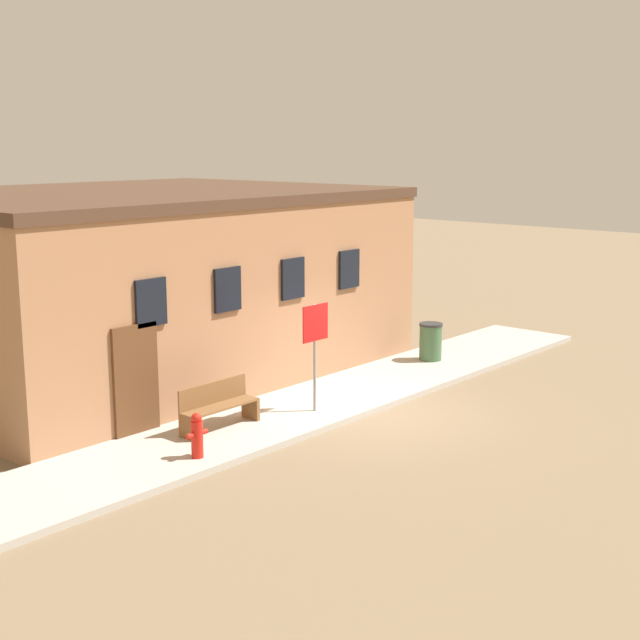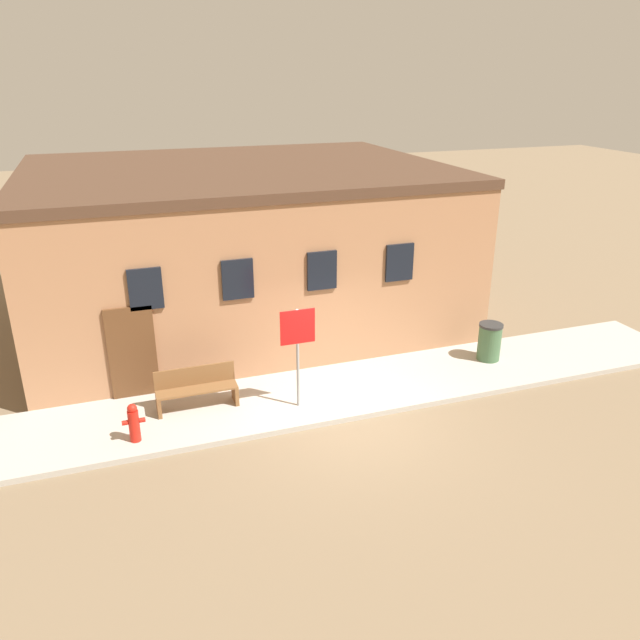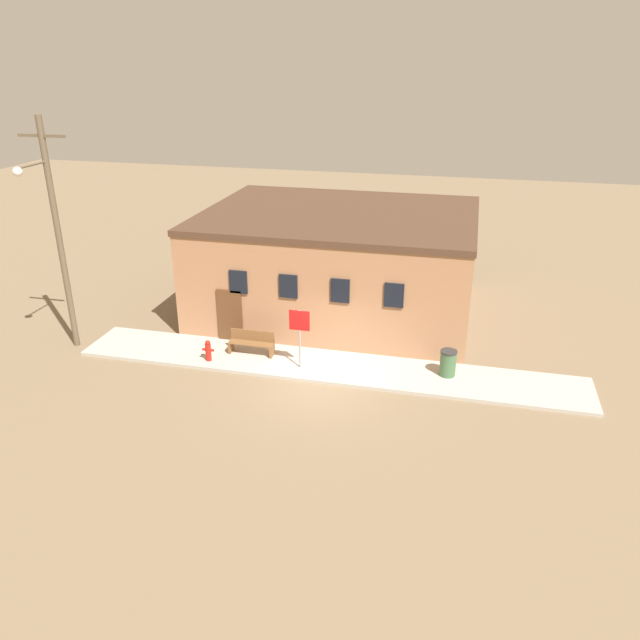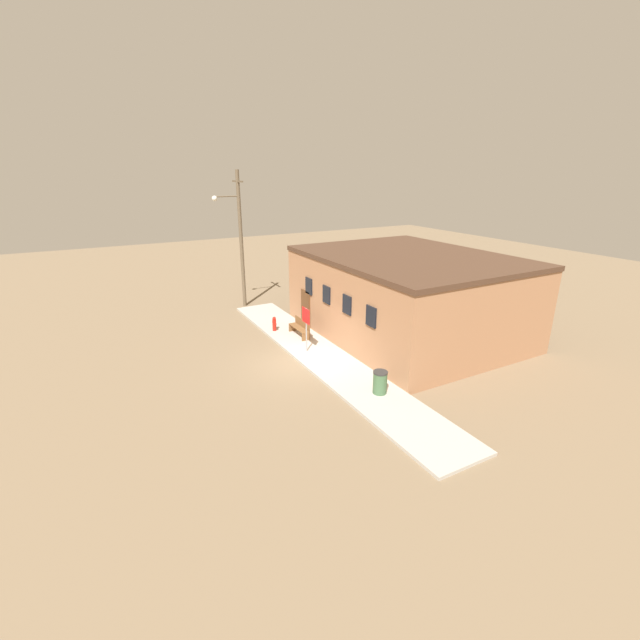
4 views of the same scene
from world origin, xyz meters
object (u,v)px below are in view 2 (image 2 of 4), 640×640
stop_sign (298,339)px  bench (196,388)px  trash_bin (489,342)px  fire_hydrant (134,423)px

stop_sign → bench: 2.43m
trash_bin → stop_sign: bearing=-172.7°
fire_hydrant → bench: (1.34, 0.93, 0.04)m
bench → trash_bin: bearing=-0.1°
trash_bin → bench: bearing=179.9°
bench → fire_hydrant: bearing=-145.4°
fire_hydrant → bench: bearing=34.6°
fire_hydrant → trash_bin: trash_bin is taller
bench → trash_bin: 7.19m
bench → trash_bin: size_ratio=1.81×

